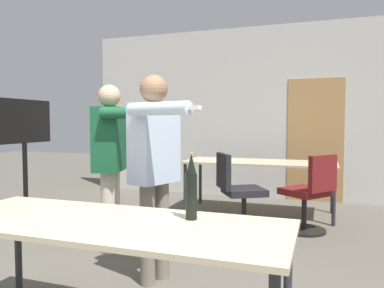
{
  "coord_description": "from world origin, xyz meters",
  "views": [
    {
      "loc": [
        1.21,
        -1.5,
        1.32
      ],
      "look_at": [
        -0.05,
        2.1,
        1.1
      ],
      "focal_mm": 35.0,
      "sensor_mm": 36.0,
      "label": 1
    }
  ],
  "objects_px": {
    "office_chair_far_right": "(309,196)",
    "person_right_polo": "(156,157)",
    "tv_screen": "(25,150)",
    "beer_bottle": "(191,188)",
    "person_left_plaid": "(111,152)",
    "office_chair_mid_tucked": "(238,195)"
  },
  "relations": [
    {
      "from": "office_chair_far_right",
      "to": "person_right_polo",
      "type": "bearing_deg",
      "value": -174.2
    },
    {
      "from": "tv_screen",
      "to": "beer_bottle",
      "type": "xyz_separation_m",
      "value": [
        2.93,
        -1.82,
        -0.02
      ]
    },
    {
      "from": "person_left_plaid",
      "to": "person_right_polo",
      "type": "bearing_deg",
      "value": 37.85
    },
    {
      "from": "person_right_polo",
      "to": "office_chair_mid_tucked",
      "type": "xyz_separation_m",
      "value": [
        0.34,
        1.63,
        -0.59
      ]
    },
    {
      "from": "office_chair_far_right",
      "to": "tv_screen",
      "type": "bearing_deg",
      "value": 140.29
    },
    {
      "from": "person_left_plaid",
      "to": "office_chair_far_right",
      "type": "xyz_separation_m",
      "value": [
        1.91,
        1.28,
        -0.57
      ]
    },
    {
      "from": "office_chair_far_right",
      "to": "office_chair_mid_tucked",
      "type": "bearing_deg",
      "value": 143.08
    },
    {
      "from": "office_chair_mid_tucked",
      "to": "beer_bottle",
      "type": "bearing_deg",
      "value": -24.68
    },
    {
      "from": "tv_screen",
      "to": "person_left_plaid",
      "type": "xyz_separation_m",
      "value": [
        1.59,
        -0.5,
        0.05
      ]
    },
    {
      "from": "office_chair_far_right",
      "to": "person_left_plaid",
      "type": "bearing_deg",
      "value": 161.57
    },
    {
      "from": "person_right_polo",
      "to": "office_chair_mid_tucked",
      "type": "relative_size",
      "value": 1.79
    },
    {
      "from": "person_left_plaid",
      "to": "office_chair_mid_tucked",
      "type": "bearing_deg",
      "value": 118.69
    },
    {
      "from": "person_right_polo",
      "to": "person_left_plaid",
      "type": "distance_m",
      "value": 0.95
    },
    {
      "from": "person_left_plaid",
      "to": "office_chair_mid_tucked",
      "type": "xyz_separation_m",
      "value": [
        1.1,
        1.06,
        -0.57
      ]
    },
    {
      "from": "person_right_polo",
      "to": "tv_screen",
      "type": "bearing_deg",
      "value": -95.71
    },
    {
      "from": "tv_screen",
      "to": "office_chair_mid_tucked",
      "type": "distance_m",
      "value": 2.79
    },
    {
      "from": "person_right_polo",
      "to": "office_chair_far_right",
      "type": "height_order",
      "value": "person_right_polo"
    },
    {
      "from": "office_chair_mid_tucked",
      "to": "office_chair_far_right",
      "type": "height_order",
      "value": "office_chair_mid_tucked"
    },
    {
      "from": "office_chair_far_right",
      "to": "beer_bottle",
      "type": "xyz_separation_m",
      "value": [
        -0.58,
        -2.6,
        0.5
      ]
    },
    {
      "from": "person_left_plaid",
      "to": "office_chair_mid_tucked",
      "type": "height_order",
      "value": "person_left_plaid"
    },
    {
      "from": "beer_bottle",
      "to": "office_chair_mid_tucked",
      "type": "bearing_deg",
      "value": 95.68
    },
    {
      "from": "person_right_polo",
      "to": "person_left_plaid",
      "type": "height_order",
      "value": "person_right_polo"
    }
  ]
}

